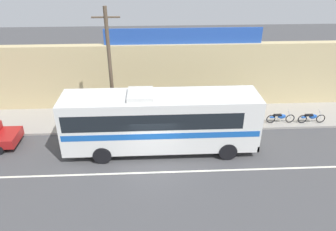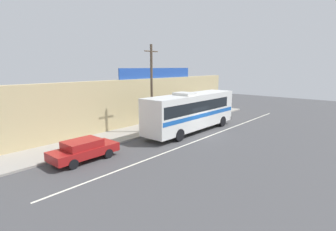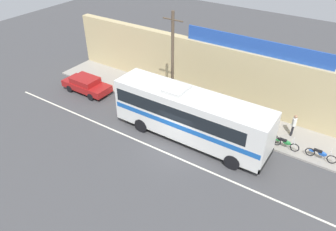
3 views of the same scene
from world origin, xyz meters
The scene contains 12 objects.
ground_plane centered at (0.00, 0.00, 0.00)m, with size 70.00×70.00×0.00m, color #444447.
sidewalk_slab centered at (0.00, 5.20, 0.07)m, with size 30.00×3.60×0.14m, color gray.
storefront_facade centered at (0.00, 7.35, 2.40)m, with size 30.00×0.70×4.80m, color tan.
storefront_billboard centered at (2.24, 7.35, 5.35)m, with size 11.03×0.12×1.10m, color #234CAD.
road_center_stripe centered at (0.00, -0.80, 0.00)m, with size 30.00×0.14×0.01m, color silver.
intercity_bus centered at (0.36, 1.43, 2.07)m, with size 11.13×2.65×3.78m.
utility_pole centered at (-2.50, 3.75, 4.19)m, with size 1.60×0.22×7.82m.
motorcycle_green centered at (6.41, 3.91, 0.57)m, with size 1.83×0.56×0.94m.
motorcycle_black centered at (4.97, 4.12, 0.57)m, with size 1.91×0.56×0.94m.
motorcycle_purple centered at (8.65, 4.02, 0.57)m, with size 1.95×0.56×0.94m.
motorcycle_red centered at (10.76, 3.90, 0.57)m, with size 1.90×0.56×0.94m.
pedestrian_by_curb centered at (6.39, 5.61, 1.12)m, with size 0.30×0.48×1.69m.
Camera 1 is at (0.05, -14.55, 10.89)m, focal length 33.97 mm.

